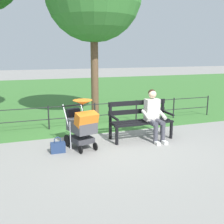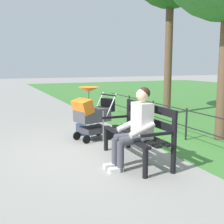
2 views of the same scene
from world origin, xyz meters
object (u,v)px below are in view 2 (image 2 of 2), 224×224
Objects in this scene: stroller at (92,113)px; person_on_bench at (136,125)px; park_bench at (140,130)px; handbag at (81,129)px.

person_on_bench is at bearing -177.76° from stroller.
stroller is (1.60, 0.30, 0.07)m from park_bench.
stroller reaches higher than handbag.
stroller is at bearing 2.24° from person_on_bench.
person_on_bench is (-0.28, 0.22, 0.15)m from park_bench.
person_on_bench is 3.45× the size of handbag.
person_on_bench is at bearing -176.25° from handbag.
park_bench is at bearing -169.48° from stroller.
park_bench is 1.26× the size of person_on_bench.
park_bench is 4.33× the size of handbag.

